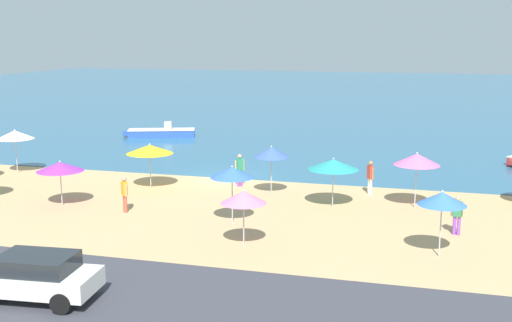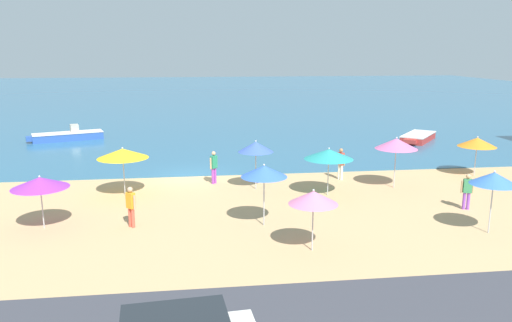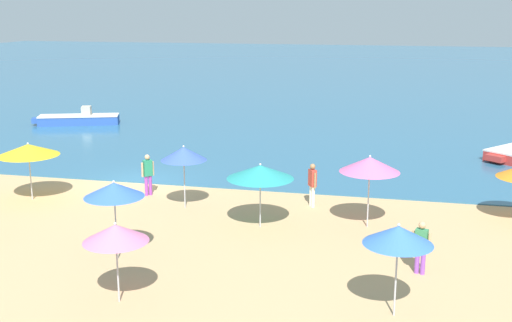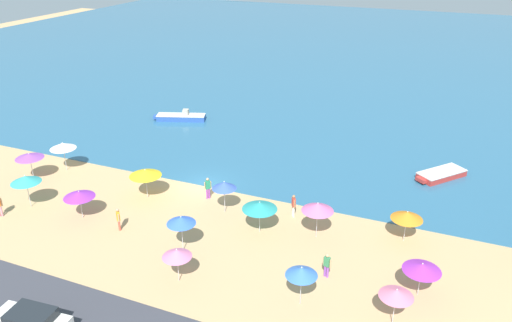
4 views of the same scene
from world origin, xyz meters
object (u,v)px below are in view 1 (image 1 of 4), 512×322
(beach_umbrella_0, at_px, (442,199))
(beach_umbrella_7, at_px, (232,173))
(bather_0, at_px, (457,213))
(bather_4, at_px, (370,176))
(parked_car_0, at_px, (33,276))
(beach_umbrella_13, at_px, (333,164))
(beach_umbrella_4, at_px, (417,159))
(bather_2, at_px, (240,168))
(beach_umbrella_12, at_px, (60,167))
(beach_umbrella_10, at_px, (271,152))
(bather_1, at_px, (125,192))
(beach_umbrella_8, at_px, (244,197))
(skiff_nearshore, at_px, (161,133))
(beach_umbrella_6, at_px, (150,149))
(beach_umbrella_9, at_px, (15,135))

(beach_umbrella_0, height_order, beach_umbrella_7, beach_umbrella_7)
(bather_0, bearing_deg, bather_4, 124.68)
(parked_car_0, bearing_deg, beach_umbrella_13, 61.87)
(beach_umbrella_4, height_order, bather_2, beach_umbrella_4)
(beach_umbrella_12, height_order, bather_4, beach_umbrella_12)
(beach_umbrella_4, bearing_deg, beach_umbrella_10, 174.80)
(beach_umbrella_12, height_order, bather_1, beach_umbrella_12)
(bather_4, bearing_deg, beach_umbrella_12, -156.91)
(bather_4, bearing_deg, beach_umbrella_13, -117.75)
(beach_umbrella_10, height_order, beach_umbrella_12, beach_umbrella_10)
(beach_umbrella_8, distance_m, skiff_nearshore, 28.11)
(beach_umbrella_12, bearing_deg, bather_2, 40.35)
(beach_umbrella_10, xyz_separation_m, parked_car_0, (-3.81, -15.06, -1.41))
(beach_umbrella_4, bearing_deg, bather_2, 167.82)
(bather_2, bearing_deg, beach_umbrella_6, -159.70)
(beach_umbrella_12, relative_size, parked_car_0, 0.53)
(beach_umbrella_6, relative_size, bather_2, 1.40)
(beach_umbrella_4, bearing_deg, bather_4, 139.47)
(beach_umbrella_7, height_order, beach_umbrella_8, beach_umbrella_7)
(beach_umbrella_9, bearing_deg, bather_1, -31.28)
(beach_umbrella_9, relative_size, beach_umbrella_10, 1.03)
(bather_1, height_order, parked_car_0, bather_1)
(beach_umbrella_6, height_order, bather_4, beach_umbrella_6)
(beach_umbrella_4, xyz_separation_m, beach_umbrella_10, (-7.23, 0.66, -0.12))
(bather_1, distance_m, bather_4, 12.42)
(beach_umbrella_0, relative_size, beach_umbrella_6, 1.02)
(beach_umbrella_6, relative_size, beach_umbrella_7, 0.96)
(beach_umbrella_7, bearing_deg, beach_umbrella_12, 174.85)
(beach_umbrella_8, relative_size, parked_car_0, 0.54)
(skiff_nearshore, bearing_deg, beach_umbrella_6, -68.27)
(beach_umbrella_4, height_order, beach_umbrella_6, beach_umbrella_4)
(beach_umbrella_6, bearing_deg, beach_umbrella_12, -121.02)
(bather_1, bearing_deg, bather_2, 60.46)
(beach_umbrella_7, distance_m, beach_umbrella_9, 16.90)
(beach_umbrella_8, height_order, beach_umbrella_9, beach_umbrella_9)
(beach_umbrella_0, height_order, bather_2, beach_umbrella_0)
(beach_umbrella_0, distance_m, bather_2, 13.74)
(beach_umbrella_8, xyz_separation_m, beach_umbrella_12, (-10.24, 3.63, -0.07))
(beach_umbrella_0, relative_size, beach_umbrella_12, 1.13)
(beach_umbrella_4, distance_m, bather_1, 13.77)
(beach_umbrella_8, distance_m, bather_1, 7.55)
(beach_umbrella_7, xyz_separation_m, skiff_nearshore, (-12.71, 21.46, -1.88))
(beach_umbrella_7, xyz_separation_m, parked_car_0, (-3.44, -9.53, -1.47))
(beach_umbrella_6, relative_size, beach_umbrella_13, 1.03)
(beach_umbrella_6, relative_size, beach_umbrella_8, 1.09)
(beach_umbrella_13, relative_size, bather_2, 1.36)
(beach_umbrella_7, bearing_deg, parked_car_0, -109.86)
(beach_umbrella_13, distance_m, bather_4, 3.41)
(bather_2, height_order, skiff_nearshore, bather_2)
(bather_1, relative_size, bather_2, 0.95)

